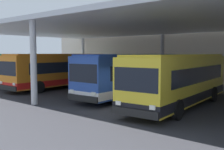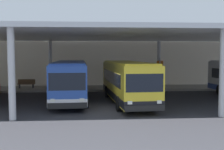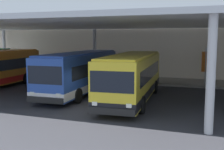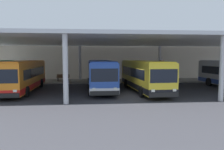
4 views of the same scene
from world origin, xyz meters
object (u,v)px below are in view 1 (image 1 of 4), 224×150
object	(u,v)px
bench_waiting	(135,77)
bus_middle_bay	(132,74)
bus_far_bay	(180,79)
bus_nearest_bay	(42,68)
bus_second_bay	(59,70)

from	to	relation	value
bench_waiting	bus_middle_bay	bearing A→B (deg)	-56.46
bus_far_bay	bench_waiting	distance (m)	13.15
bus_far_bay	bench_waiting	size ratio (longest dim) A/B	5.93
bus_far_bay	bench_waiting	xyz separation A→B (m)	(-9.61, 8.92, -0.99)
bus_middle_bay	bus_far_bay	world-z (taller)	same
bus_nearest_bay	bus_far_bay	bearing A→B (deg)	-5.44
bus_far_bay	bus_second_bay	bearing A→B (deg)	176.71
bus_nearest_bay	bus_far_bay	distance (m)	16.33
bus_nearest_bay	bus_second_bay	world-z (taller)	same
bus_nearest_bay	bus_second_bay	distance (m)	3.88
bus_nearest_bay	bench_waiting	world-z (taller)	bus_nearest_bay
bus_nearest_bay	bench_waiting	size ratio (longest dim) A/B	5.93
bus_second_bay	bench_waiting	size ratio (longest dim) A/B	5.90
bus_nearest_bay	bus_middle_bay	size ratio (longest dim) A/B	1.01
bus_nearest_bay	bus_far_bay	size ratio (longest dim) A/B	1.00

